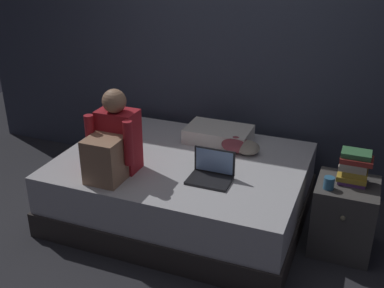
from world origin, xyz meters
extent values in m
plane|color=#2D2D33|center=(0.00, 0.00, 0.00)|extent=(8.00, 8.00, 0.00)
cube|color=#383D4C|center=(0.00, 1.20, 1.35)|extent=(5.60, 0.10, 2.70)
cube|color=#332D2B|center=(-0.20, 0.30, 0.10)|extent=(2.00, 1.50, 0.21)
cube|color=silver|center=(-0.20, 0.30, 0.37)|extent=(1.96, 1.46, 0.31)
cube|color=#474442|center=(1.10, 0.31, 0.28)|extent=(0.44, 0.44, 0.56)
sphere|color=gray|center=(1.10, 0.09, 0.40)|extent=(0.04, 0.04, 0.04)
cube|color=#B21E28|center=(-0.59, -0.02, 0.76)|extent=(0.30, 0.20, 0.48)
sphere|color=#A87C5E|center=(-0.59, -0.05, 1.09)|extent=(0.18, 0.18, 0.18)
cube|color=#A87C5E|center=(-0.59, -0.24, 0.69)|extent=(0.26, 0.24, 0.34)
cylinder|color=#B21E28|center=(-0.75, -0.16, 0.82)|extent=(0.07, 0.07, 0.34)
cylinder|color=#B21E28|center=(-0.43, -0.16, 0.82)|extent=(0.07, 0.07, 0.34)
cube|color=black|center=(0.13, 0.03, 0.53)|extent=(0.32, 0.22, 0.02)
cube|color=black|center=(0.13, 0.14, 0.64)|extent=(0.32, 0.01, 0.20)
cube|color=#8CB2EA|center=(0.13, 0.13, 0.64)|extent=(0.29, 0.00, 0.18)
cube|color=silver|center=(-0.04, 0.75, 0.59)|extent=(0.56, 0.36, 0.13)
cube|color=#703D84|center=(1.12, 0.35, 0.57)|extent=(0.19, 0.16, 0.03)
cube|color=gold|center=(1.11, 0.34, 0.60)|extent=(0.21, 0.15, 0.04)
cube|color=gold|center=(1.13, 0.34, 0.64)|extent=(0.17, 0.13, 0.04)
cube|color=beige|center=(1.11, 0.36, 0.68)|extent=(0.19, 0.15, 0.04)
cube|color=beige|center=(1.11, 0.36, 0.71)|extent=(0.19, 0.15, 0.02)
cube|color=#9E2D28|center=(1.13, 0.35, 0.74)|extent=(0.22, 0.15, 0.04)
cube|color=#387042|center=(1.12, 0.37, 0.78)|extent=(0.21, 0.14, 0.04)
cylinder|color=teal|center=(0.97, 0.19, 0.60)|extent=(0.08, 0.08, 0.09)
ellipsoid|color=gray|center=(0.27, 0.59, 0.58)|extent=(0.21, 0.18, 0.11)
ellipsoid|color=#8E3D47|center=(0.16, 0.60, 0.59)|extent=(0.24, 0.20, 0.13)
camera|label=1|loc=(1.15, -2.88, 2.24)|focal=44.27mm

